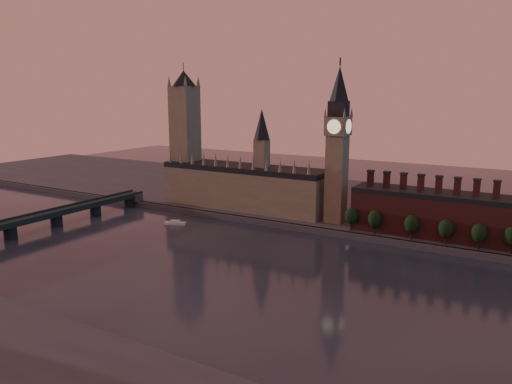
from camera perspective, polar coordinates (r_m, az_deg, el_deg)
ground at (r=252.07m, az=-2.63°, el=-9.49°), size 900.00×900.00×0.00m
north_bank at (r=406.08m, az=11.27°, el=-1.33°), size 900.00×182.00×4.00m
palace_of_westminster at (r=373.34m, az=-1.27°, el=0.86°), size 130.00×30.30×74.00m
victoria_tower at (r=400.51m, az=-8.10°, el=6.87°), size 24.00×24.00×108.00m
big_ben at (r=330.81m, az=9.31°, el=5.52°), size 15.00×15.00×107.00m
chimney_block at (r=318.84m, az=20.87°, el=-2.42°), size 110.00×25.00×37.00m
embankment_tree_0 at (r=318.30m, az=10.87°, el=-2.70°), size 8.60×8.60×14.88m
embankment_tree_1 at (r=313.53m, az=13.43°, el=-3.02°), size 8.60×8.60×14.88m
embankment_tree_2 at (r=307.85m, az=17.37°, el=-3.50°), size 8.60×8.60×14.88m
embankment_tree_3 at (r=304.03m, az=20.90°, el=-3.92°), size 8.60×8.60×14.88m
embankment_tree_4 at (r=301.68m, az=24.16°, el=-4.29°), size 8.60×8.60×14.88m
embankment_tree_5 at (r=301.72m, az=27.19°, el=-4.56°), size 8.60×8.60×14.88m
westminster_bridge at (r=354.18m, az=-24.41°, el=-3.10°), size 14.00×200.00×11.55m
river_boat at (r=348.67m, az=-9.23°, el=-3.50°), size 15.28×9.33×2.95m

